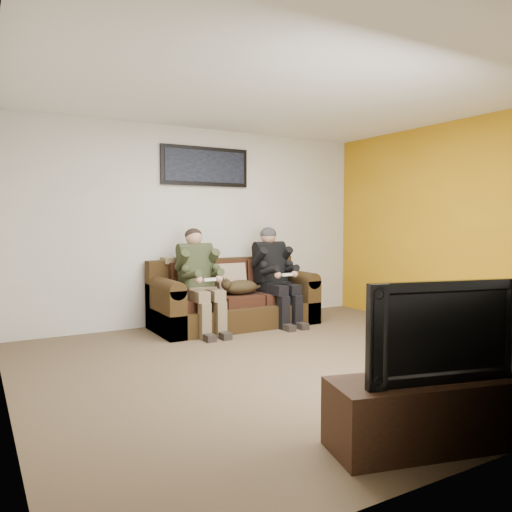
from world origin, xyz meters
TOP-DOWN VIEW (x-y plane):
  - floor at (0.00, 0.00)m, footprint 5.00×5.00m
  - ceiling at (0.00, 0.00)m, footprint 5.00×5.00m
  - wall_back at (0.00, 2.25)m, footprint 5.00×0.00m
  - wall_left at (-2.50, 0.00)m, footprint 0.00×4.50m
  - wall_right at (2.50, 0.00)m, footprint 0.00×4.50m
  - accent_wall_right at (2.49, 0.00)m, footprint 0.00×4.50m
  - sofa at (0.27, 1.83)m, footprint 2.12×0.91m
  - throw_pillow at (0.27, 1.87)m, footprint 0.40×0.19m
  - throw_blanket at (-0.37, 2.09)m, footprint 0.43×0.21m
  - person_left at (-0.27, 1.65)m, footprint 0.51×0.87m
  - person_right at (0.82, 1.65)m, footprint 0.51×0.86m
  - cat at (0.29, 1.65)m, footprint 0.66×0.26m
  - framed_poster at (0.07, 2.22)m, footprint 1.25×0.05m
  - tv_stand at (-0.27, -1.95)m, footprint 1.40×0.75m
  - television at (-0.27, -1.95)m, footprint 1.05×0.40m

SIDE VIEW (x-z plane):
  - floor at x=0.00m, z-range 0.00..0.00m
  - tv_stand at x=-0.27m, z-range 0.00..0.42m
  - sofa at x=0.27m, z-range -0.11..0.76m
  - cat at x=0.29m, z-range 0.40..0.64m
  - throw_pillow at x=0.27m, z-range 0.42..0.82m
  - person_left at x=-0.27m, z-range 0.08..1.35m
  - person_right at x=0.82m, z-range 0.08..1.36m
  - television at x=-0.27m, z-range 0.42..1.02m
  - throw_blanket at x=-0.37m, z-range 0.83..0.90m
  - wall_back at x=0.00m, z-range -1.20..3.80m
  - wall_left at x=-2.50m, z-range -0.95..3.55m
  - wall_right at x=2.50m, z-range -0.95..3.55m
  - accent_wall_right at x=2.49m, z-range -0.95..3.55m
  - framed_poster at x=0.07m, z-range 1.84..2.36m
  - ceiling at x=0.00m, z-range 2.60..2.60m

